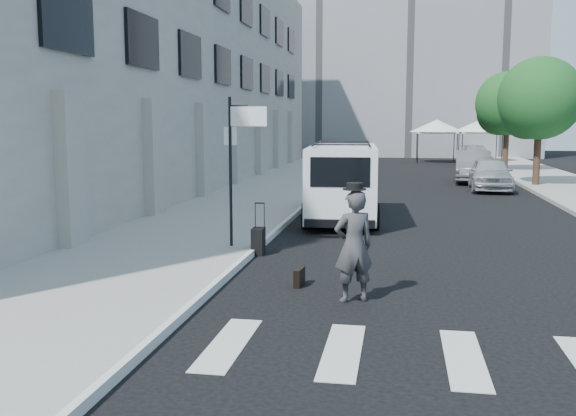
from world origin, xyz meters
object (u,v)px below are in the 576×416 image
at_px(briefcase, 299,277).
at_px(parked_car_c, 476,156).
at_px(suitcase, 258,241).
at_px(businessman, 354,246).
at_px(parked_car_b, 473,167).
at_px(cargo_van, 343,181).
at_px(parked_car_a, 490,174).

bearing_deg(briefcase, parked_car_c, 84.22).
distance_m(briefcase, suitcase, 3.03).
xyz_separation_m(businessman, parked_car_b, (4.44, 22.95, -0.18)).
height_order(businessman, parked_car_b, businessman).
bearing_deg(businessman, parked_car_b, -127.21).
bearing_deg(briefcase, cargo_van, 95.42).
distance_m(briefcase, parked_car_c, 34.79).
bearing_deg(parked_car_c, parked_car_b, -98.60).
bearing_deg(businessman, cargo_van, -110.11).
height_order(businessman, parked_car_a, businessman).
distance_m(suitcase, parked_car_b, 20.60).
bearing_deg(parked_car_a, suitcase, -112.30).
xyz_separation_m(businessman, suitcase, (-2.46, 3.55, -0.65)).
height_order(parked_car_a, parked_car_c, parked_car_a).
distance_m(briefcase, parked_car_b, 22.77).
xyz_separation_m(cargo_van, parked_car_c, (6.93, 25.53, -0.51)).
height_order(cargo_van, parked_car_c, cargo_van).
height_order(suitcase, cargo_van, cargo_van).
height_order(cargo_van, parked_car_a, cargo_van).
height_order(briefcase, parked_car_a, parked_car_a).
bearing_deg(parked_car_b, cargo_van, -107.31).
height_order(parked_car_b, parked_car_c, parked_car_b).
bearing_deg(cargo_van, parked_car_a, 55.43).
xyz_separation_m(businessman, briefcase, (-1.07, 0.86, -0.80)).
bearing_deg(briefcase, parked_car_b, 81.80).
bearing_deg(businessman, parked_car_c, -125.87).
relative_size(briefcase, suitcase, 0.37).
bearing_deg(parked_car_b, parked_car_a, -80.45).
relative_size(briefcase, cargo_van, 0.07).
height_order(briefcase, cargo_van, cargo_van).
bearing_deg(parked_car_b, parked_car_c, 87.63).
distance_m(briefcase, cargo_van, 8.61).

